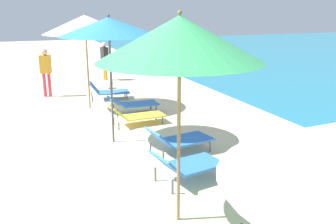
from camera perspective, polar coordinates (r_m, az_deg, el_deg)
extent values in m
cylinder|color=olive|center=(5.11, 1.65, -5.16)|extent=(0.05, 0.05, 2.29)
cone|color=#3FB266|center=(4.79, 1.79, 11.15)|extent=(2.17, 2.17, 0.59)
sphere|color=olive|center=(4.78, 1.82, 15.02)|extent=(0.06, 0.06, 0.06)
cube|color=blue|center=(6.70, 4.18, -7.98)|extent=(1.05, 0.82, 0.04)
cube|color=blue|center=(6.32, -0.37, -7.81)|extent=(0.43, 0.71, 0.32)
cylinder|color=#59595E|center=(7.17, 5.28, -7.68)|extent=(0.04, 0.04, 0.26)
cylinder|color=#59595E|center=(6.77, 8.17, -9.23)|extent=(0.04, 0.04, 0.26)
cylinder|color=#59595E|center=(6.65, -1.95, -9.55)|extent=(0.04, 0.04, 0.26)
cylinder|color=#59595E|center=(6.22, 0.68, -11.42)|extent=(0.04, 0.04, 0.26)
cube|color=white|center=(4.87, 13.32, -16.03)|extent=(0.44, 0.72, 0.35)
cylinder|color=#59595E|center=(5.69, 22.05, -15.61)|extent=(0.04, 0.04, 0.23)
cylinder|color=#4C4C51|center=(8.34, -8.67, 3.21)|extent=(0.05, 0.05, 2.39)
cone|color=#338CD8|center=(8.17, -9.07, 12.81)|extent=(2.15, 2.15, 0.40)
sphere|color=#4C4C51|center=(8.16, -9.14, 14.41)|extent=(0.06, 0.06, 0.06)
cube|color=yellow|center=(9.87, -3.73, -0.59)|extent=(1.11, 0.62, 0.04)
cube|color=yellow|center=(9.61, -7.74, -0.08)|extent=(0.40, 0.58, 0.33)
cylinder|color=#59595E|center=(10.26, -1.87, -0.61)|extent=(0.04, 0.04, 0.19)
cylinder|color=#59595E|center=(9.85, -0.84, -1.29)|extent=(0.04, 0.04, 0.19)
cylinder|color=#59595E|center=(9.89, -8.34, -1.40)|extent=(0.04, 0.04, 0.19)
cylinder|color=#59595E|center=(9.46, -7.56, -2.15)|extent=(0.04, 0.04, 0.19)
cube|color=blue|center=(7.92, 2.89, -4.23)|extent=(1.13, 0.80, 0.04)
cube|color=blue|center=(7.52, -1.43, -3.87)|extent=(0.45, 0.69, 0.34)
cylinder|color=#59595E|center=(8.40, 4.25, -4.14)|extent=(0.04, 0.04, 0.25)
cylinder|color=#59595E|center=(7.99, 6.47, -5.24)|extent=(0.04, 0.04, 0.25)
cylinder|color=#59595E|center=(7.84, -2.71, -5.59)|extent=(0.04, 0.04, 0.25)
cylinder|color=#59595E|center=(7.40, -0.73, -6.89)|extent=(0.04, 0.04, 0.25)
cylinder|color=olive|center=(11.42, -12.19, 5.99)|extent=(0.05, 0.05, 2.25)
cone|color=white|center=(11.28, -12.60, 12.99)|extent=(2.46, 2.46, 0.54)
sphere|color=olive|center=(11.27, -12.69, 14.53)|extent=(0.06, 0.06, 0.06)
cube|color=blue|center=(12.69, -8.36, 3.05)|extent=(1.11, 0.81, 0.04)
cube|color=blue|center=(12.61, -11.31, 3.76)|extent=(0.39, 0.71, 0.38)
cylinder|color=#59595E|center=(13.03, -6.64, 2.85)|extent=(0.04, 0.04, 0.22)
cylinder|color=#59595E|center=(12.48, -6.33, 2.29)|extent=(0.04, 0.04, 0.22)
cylinder|color=#59595E|center=(12.96, -11.62, 2.56)|extent=(0.04, 0.04, 0.22)
cylinder|color=#59595E|center=(12.40, -11.54, 1.99)|extent=(0.04, 0.04, 0.22)
cube|color=blue|center=(10.90, -4.36, 1.27)|extent=(1.05, 0.64, 0.04)
cube|color=blue|center=(10.70, -8.05, 1.62)|extent=(0.42, 0.63, 0.26)
cylinder|color=#59595E|center=(11.29, -2.66, 1.04)|extent=(0.04, 0.04, 0.25)
cylinder|color=#59595E|center=(10.81, -1.83, 0.39)|extent=(0.04, 0.04, 0.25)
cylinder|color=#59595E|center=(11.01, -8.38, 0.51)|extent=(0.04, 0.04, 0.25)
cylinder|color=#59595E|center=(10.52, -7.79, -0.18)|extent=(0.04, 0.04, 0.25)
cylinder|color=orange|center=(16.25, -9.76, 6.28)|extent=(0.11, 0.11, 0.80)
cylinder|color=orange|center=(16.09, -9.51, 6.21)|extent=(0.11, 0.11, 0.80)
cube|color=#262628|center=(16.07, -9.75, 8.72)|extent=(0.29, 0.40, 0.60)
sphere|color=beige|center=(16.03, -9.81, 10.17)|extent=(0.22, 0.22, 0.22)
cylinder|color=#D8334C|center=(13.59, -18.42, 3.97)|extent=(0.11, 0.11, 0.82)
cylinder|color=#D8334C|center=(13.55, -17.73, 3.99)|extent=(0.11, 0.11, 0.82)
cube|color=orange|center=(13.45, -18.33, 6.98)|extent=(0.41, 0.32, 0.62)
sphere|color=#D8A87F|center=(13.40, -18.48, 8.75)|extent=(0.22, 0.22, 0.22)
sphere|color=white|center=(14.50, -9.02, 4.26)|extent=(0.33, 0.33, 0.33)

